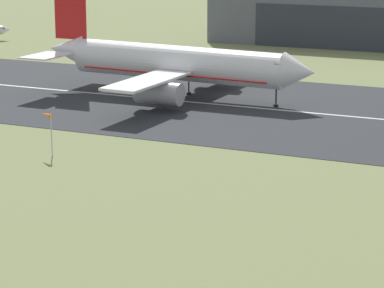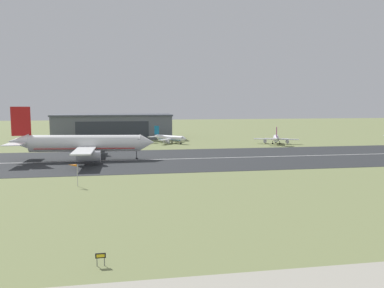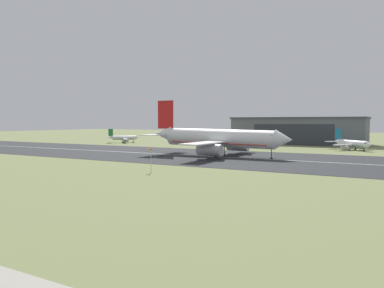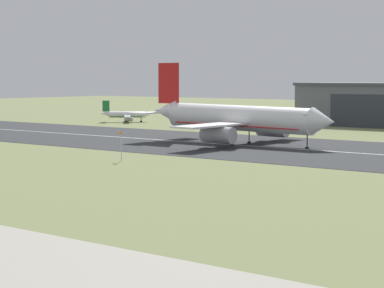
# 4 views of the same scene
# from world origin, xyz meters

# --- Properties ---
(ground_plane) EXTENTS (756.98, 756.98, 0.00)m
(ground_plane) POSITION_xyz_m (0.00, 62.62, 0.00)
(ground_plane) COLOR #7A8451
(runway_strip) EXTENTS (516.98, 54.16, 0.06)m
(runway_strip) POSITION_xyz_m (0.00, 125.23, 0.03)
(runway_strip) COLOR #2B2D30
(runway_strip) RESTS_ON ground_plane
(runway_centreline) EXTENTS (465.28, 0.70, 0.01)m
(runway_centreline) POSITION_xyz_m (0.00, 125.23, 0.07)
(runway_centreline) COLOR silver
(runway_centreline) RESTS_ON runway_strip
(hangar_building) EXTENTS (65.71, 25.57, 13.72)m
(hangar_building) POSITION_xyz_m (-17.89, 209.91, 6.88)
(hangar_building) COLOR slate
(hangar_building) RESTS_ON ground_plane
(airplane_landing) EXTENTS (50.06, 45.37, 18.98)m
(airplane_landing) POSITION_xyz_m (-24.51, 127.71, 5.86)
(airplane_landing) COLOR white
(airplane_landing) RESTS_ON ground_plane
(windsock_pole) EXTENTS (2.50, 1.79, 5.47)m
(windsock_pole) POSITION_xyz_m (-22.61, 85.97, 4.91)
(windsock_pole) COLOR #B7B7BC
(windsock_pole) RESTS_ON ground_plane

